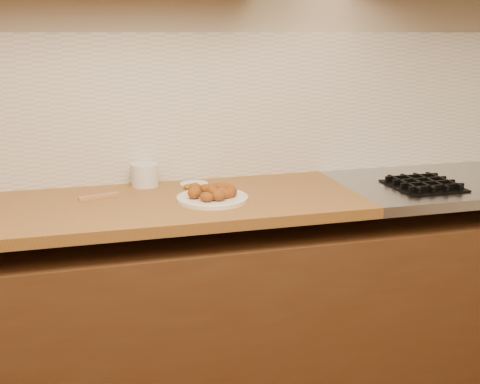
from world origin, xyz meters
The scene contains 11 objects.
wall_back centered at (0.00, 2.00, 1.35)m, with size 4.00×0.02×2.70m, color #BFB396.
base_cabinet centered at (0.00, 1.69, 0.39)m, with size 3.60×0.60×0.77m, color #4A2E18.
butcher_block centered at (-0.65, 1.69, 0.88)m, with size 2.30×0.62×0.04m, color brown.
backsplash centered at (0.00, 1.99, 1.20)m, with size 3.60×0.02×0.60m, color silver.
donut_plate centered at (-0.06, 1.64, 0.91)m, with size 0.26×0.26×0.02m, color silver.
ring_donut centered at (-0.03, 1.64, 0.93)m, with size 0.11×0.11×0.04m, color brown.
fried_dough_chunks centered at (-0.09, 1.63, 0.94)m, with size 0.16×0.19×0.04m.
plastic_tub centered at (-0.28, 1.92, 0.95)m, with size 0.11×0.11×0.09m, color silver.
tub_lid centered at (-0.08, 1.89, 0.90)m, with size 0.11×0.11×0.01m, color silver.
brass_jar_lid centered at (-0.10, 1.83, 0.91)m, with size 0.07×0.07×0.01m, color #9E7A15.
wooden_utensil centered at (-0.46, 1.78, 0.91)m, with size 0.15×0.02×0.01m, color #A57548.
Camera 1 is at (-0.53, -0.45, 1.50)m, focal length 45.00 mm.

